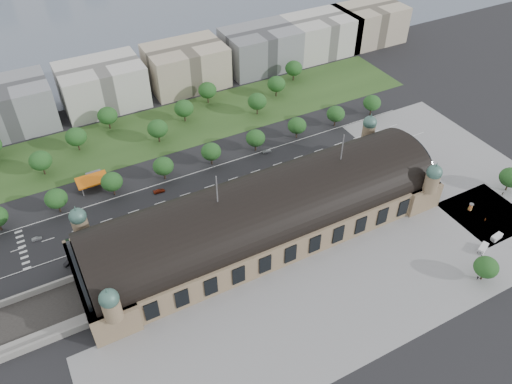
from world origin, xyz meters
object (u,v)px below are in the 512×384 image
advertising_column (471,207)px  pedestrian_4 (477,278)px  bus_mid (239,191)px  pedestrian_1 (485,220)px  van_south (483,249)px  parked_car_6 (166,221)px  parked_car_2 (150,227)px  traffic_car_1 (37,239)px  parked_car_0 (69,262)px  van_east (496,238)px  parked_car_1 (131,233)px  parked_car_5 (159,230)px  traffic_car_4 (210,189)px  petrol_station (94,178)px  parked_car_3 (148,227)px  traffic_car_3 (159,191)px  pedestrian_2 (503,193)px  bus_east (300,165)px  bus_west (183,210)px  traffic_car_5 (267,151)px  parked_car_4 (139,230)px  traffic_car_6 (339,150)px

advertising_column → pedestrian_4: bearing=-132.5°
bus_mid → pedestrian_1: size_ratio=6.29×
van_south → advertising_column: bearing=32.1°
parked_car_6 → pedestrian_1: 135.39m
parked_car_2 → pedestrian_1: (126.85, -63.08, 0.08)m
traffic_car_1 → van_south: 179.45m
parked_car_2 → pedestrian_4: (99.39, -84.57, 0.12)m
parked_car_0 → van_east: size_ratio=0.88×
parked_car_1 → parked_car_5: size_ratio=0.90×
traffic_car_4 → parked_car_6: 27.30m
petrol_station → parked_car_3: (12.33, -40.28, -2.21)m
traffic_car_3 → pedestrian_2: pedestrian_2 is taller
parked_car_6 → pedestrian_2: pedestrian_2 is taller
parked_car_0 → bus_mid: (76.98, 6.00, 0.78)m
traffic_car_3 → pedestrian_1: 142.29m
pedestrian_2 → bus_east: bearing=43.0°
traffic_car_4 → bus_west: (-16.15, -8.06, 0.65)m
parked_car_2 → bus_mid: bus_mid is taller
parked_car_2 → traffic_car_1: bearing=-134.1°
bus_east → traffic_car_1: bearing=90.9°
parked_car_3 → bus_mid: bearing=57.4°
parked_car_0 → pedestrian_2: size_ratio=2.61×
bus_east → pedestrian_1: bus_east is taller
traffic_car_5 → parked_car_5: (-66.42, -27.66, 0.04)m
traffic_car_1 → advertising_column: 183.25m
traffic_car_1 → pedestrian_1: bearing=-110.0°
parked_car_0 → parked_car_6: bearing=68.0°
bus_east → pedestrian_1: 84.70m
traffic_car_5 → parked_car_5: size_ratio=0.80×
advertising_column → van_south: bearing=-125.2°
parked_car_4 → pedestrian_2: size_ratio=2.50×
parked_car_2 → van_east: van_east is taller
traffic_car_1 → traffic_car_5: 112.44m
traffic_car_1 → pedestrian_2: size_ratio=2.08×
petrol_station → pedestrian_4: bearing=-48.1°
bus_mid → parked_car_2: bearing=97.2°
pedestrian_4 → traffic_car_4: bearing=-77.8°
traffic_car_5 → parked_car_6: parked_car_6 is taller
traffic_car_3 → parked_car_1: size_ratio=1.06×
petrol_station → pedestrian_4: petrol_station is taller
parked_car_2 → parked_car_3: (-0.48, 0.00, -0.08)m
parked_car_6 → van_south: bearing=31.8°
traffic_car_6 → pedestrian_1: bearing=24.0°
traffic_car_6 → van_south: 83.01m
parked_car_1 → advertising_column: (134.37, -55.00, 1.15)m
traffic_car_5 → parked_car_3: bearing=115.9°
traffic_car_6 → advertising_column: advertising_column is taller
parked_car_0 → parked_car_4: parked_car_0 is taller
traffic_car_3 → parked_car_6: (-4.28, -19.99, 0.04)m
parked_car_4 → pedestrian_2: pedestrian_2 is taller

